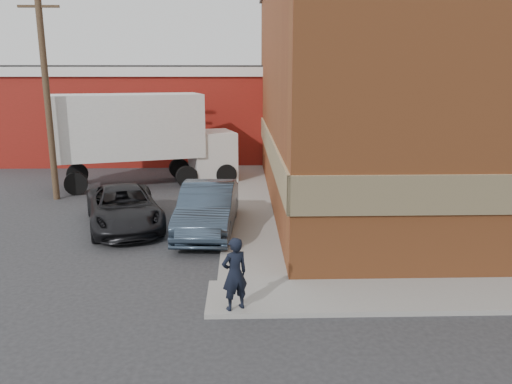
# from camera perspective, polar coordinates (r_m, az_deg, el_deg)

# --- Properties ---
(ground) EXTENTS (90.00, 90.00, 0.00)m
(ground) POSITION_cam_1_polar(r_m,az_deg,el_deg) (12.77, -3.07, -10.55)
(ground) COLOR #28282B
(ground) RESTS_ON ground
(brick_building) EXTENTS (14.25, 18.25, 9.36)m
(brick_building) POSITION_cam_1_polar(r_m,az_deg,el_deg) (22.21, 20.31, 11.33)
(brick_building) COLOR #9C5128
(brick_building) RESTS_ON ground
(sidewalk_west) EXTENTS (1.80, 18.00, 0.12)m
(sidewalk_west) POSITION_cam_1_polar(r_m,az_deg,el_deg) (21.29, -0.89, -0.49)
(sidewalk_west) COLOR gray
(sidewalk_west) RESTS_ON ground
(warehouse) EXTENTS (16.30, 8.30, 5.60)m
(warehouse) POSITION_cam_1_polar(r_m,az_deg,el_deg) (32.38, -13.09, 8.90)
(warehouse) COLOR maroon
(warehouse) RESTS_ON ground
(utility_pole) EXTENTS (2.00, 0.26, 9.00)m
(utility_pole) POSITION_cam_1_polar(r_m,az_deg,el_deg) (22.10, -22.88, 11.27)
(utility_pole) COLOR brown
(utility_pole) RESTS_ON ground
(man) EXTENTS (0.72, 0.63, 1.65)m
(man) POSITION_cam_1_polar(r_m,az_deg,el_deg) (10.97, -2.46, -9.33)
(man) COLOR black
(man) RESTS_ON sidewalk_south
(sedan) EXTENTS (1.99, 5.03, 1.63)m
(sedan) POSITION_cam_1_polar(r_m,az_deg,el_deg) (16.61, -5.52, -1.88)
(sedan) COLOR #2F3E4F
(sedan) RESTS_ON ground
(suv_a) EXTENTS (3.75, 5.46, 1.39)m
(suv_a) POSITION_cam_1_polar(r_m,az_deg,el_deg) (17.70, -14.90, -1.72)
(suv_a) COLOR black
(suv_a) RESTS_ON ground
(box_truck) EXTENTS (8.98, 4.82, 4.25)m
(box_truck) POSITION_cam_1_polar(r_m,az_deg,el_deg) (23.96, -12.33, 6.58)
(box_truck) COLOR silver
(box_truck) RESTS_ON ground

